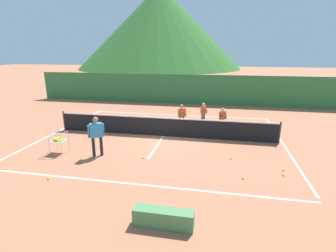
# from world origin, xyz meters

# --- Properties ---
(ground_plane) EXTENTS (120.00, 120.00, 0.00)m
(ground_plane) POSITION_xyz_m (0.00, 0.00, 0.00)
(ground_plane) COLOR #A86647
(line_baseline_near) EXTENTS (11.42, 0.08, 0.01)m
(line_baseline_near) POSITION_xyz_m (0.00, -5.03, 0.00)
(line_baseline_near) COLOR white
(line_baseline_near) RESTS_ON ground
(line_baseline_far) EXTENTS (11.42, 0.08, 0.01)m
(line_baseline_far) POSITION_xyz_m (0.00, 4.52, 0.00)
(line_baseline_far) COLOR white
(line_baseline_far) RESTS_ON ground
(line_sideline_west) EXTENTS (0.08, 9.55, 0.01)m
(line_sideline_west) POSITION_xyz_m (-5.71, 0.00, 0.00)
(line_sideline_west) COLOR white
(line_sideline_west) RESTS_ON ground
(line_sideline_east) EXTENTS (0.08, 9.55, 0.01)m
(line_sideline_east) POSITION_xyz_m (5.71, 0.00, 0.00)
(line_sideline_east) COLOR white
(line_sideline_east) RESTS_ON ground
(line_service_center) EXTENTS (0.08, 5.90, 0.01)m
(line_service_center) POSITION_xyz_m (0.00, 0.00, 0.00)
(line_service_center) COLOR white
(line_service_center) RESTS_ON ground
(tennis_net) EXTENTS (11.11, 0.08, 1.05)m
(tennis_net) POSITION_xyz_m (0.00, 0.00, 0.50)
(tennis_net) COLOR #333338
(tennis_net) RESTS_ON ground
(instructor) EXTENTS (0.64, 0.75, 1.66)m
(instructor) POSITION_xyz_m (-2.10, -3.05, 1.00)
(instructor) COLOR black
(instructor) RESTS_ON ground
(student_0) EXTENTS (0.48, 0.72, 1.36)m
(student_0) POSITION_xyz_m (0.70, 1.51, 0.81)
(student_0) COLOR black
(student_0) RESTS_ON ground
(student_1) EXTENTS (0.41, 0.69, 1.24)m
(student_1) POSITION_xyz_m (1.81, 2.79, 0.75)
(student_1) COLOR black
(student_1) RESTS_ON ground
(student_2) EXTENTS (0.46, 0.66, 1.22)m
(student_2) POSITION_xyz_m (2.90, 1.73, 0.73)
(student_2) COLOR silver
(student_2) RESTS_ON ground
(ball_cart) EXTENTS (0.58, 0.58, 0.90)m
(ball_cart) POSITION_xyz_m (-3.84, -3.07, 0.59)
(ball_cart) COLOR #B7B7BC
(ball_cart) RESTS_ON ground
(tennis_ball_0) EXTENTS (0.07, 0.07, 0.07)m
(tennis_ball_0) POSITION_xyz_m (3.62, -3.97, 0.03)
(tennis_ball_0) COLOR yellow
(tennis_ball_0) RESTS_ON ground
(tennis_ball_1) EXTENTS (0.07, 0.07, 0.07)m
(tennis_ball_1) POSITION_xyz_m (-4.85, -4.93, 0.03)
(tennis_ball_1) COLOR yellow
(tennis_ball_1) RESTS_ON ground
(tennis_ball_2) EXTENTS (0.07, 0.07, 0.07)m
(tennis_ball_2) POSITION_xyz_m (-2.83, -5.29, 0.03)
(tennis_ball_2) COLOR yellow
(tennis_ball_2) RESTS_ON ground
(tennis_ball_3) EXTENTS (0.07, 0.07, 0.07)m
(tennis_ball_3) POSITION_xyz_m (-0.20, -2.96, 0.03)
(tennis_ball_3) COLOR yellow
(tennis_ball_3) RESTS_ON ground
(tennis_ball_4) EXTENTS (0.07, 0.07, 0.07)m
(tennis_ball_4) POSITION_xyz_m (3.26, -2.33, 0.03)
(tennis_ball_4) COLOR yellow
(tennis_ball_4) RESTS_ON ground
(tennis_ball_5) EXTENTS (0.07, 0.07, 0.07)m
(tennis_ball_5) POSITION_xyz_m (5.09, -3.05, 0.03)
(tennis_ball_5) COLOR yellow
(tennis_ball_5) RESTS_ON ground
(tennis_ball_6) EXTENTS (0.07, 0.07, 0.07)m
(tennis_ball_6) POSITION_xyz_m (-1.43, -0.41, 0.03)
(tennis_ball_6) COLOR yellow
(tennis_ball_6) RESTS_ON ground
(tennis_ball_7) EXTENTS (0.07, 0.07, 0.07)m
(tennis_ball_7) POSITION_xyz_m (5.00, -3.46, 0.03)
(tennis_ball_7) COLOR yellow
(tennis_ball_7) RESTS_ON ground
(windscreen_fence) EXTENTS (25.12, 0.08, 2.35)m
(windscreen_fence) POSITION_xyz_m (0.00, 8.45, 1.18)
(windscreen_fence) COLOR #33753D
(windscreen_fence) RESTS_ON ground
(courtside_bench) EXTENTS (1.50, 0.36, 0.46)m
(courtside_bench) POSITION_xyz_m (1.49, -6.90, 0.23)
(courtside_bench) COLOR #4C7F4C
(courtside_bench) RESTS_ON ground
(hill_0) EXTENTS (36.54, 36.54, 14.82)m
(hill_0) POSITION_xyz_m (-13.98, 55.81, 7.41)
(hill_0) COLOR #2D6628
(hill_0) RESTS_ON ground
(hill_1) EXTENTS (37.96, 37.96, 18.24)m
(hill_1) POSITION_xyz_m (-11.83, 50.75, 9.12)
(hill_1) COLOR #2D6628
(hill_1) RESTS_ON ground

